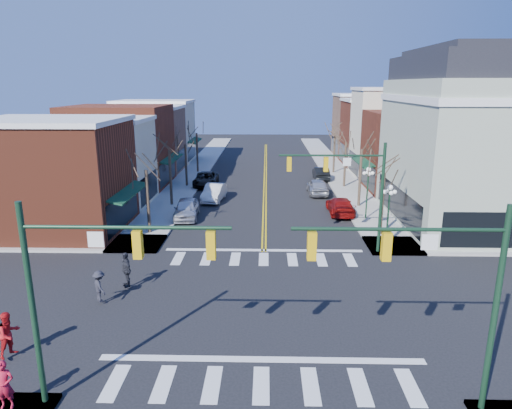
# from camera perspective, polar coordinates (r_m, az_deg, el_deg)

# --- Properties ---
(ground) EXTENTS (160.00, 160.00, 0.00)m
(ground) POSITION_cam_1_polar(r_m,az_deg,el_deg) (23.21, 0.85, -12.51)
(ground) COLOR black
(ground) RESTS_ON ground
(sidewalk_left) EXTENTS (3.50, 70.00, 0.15)m
(sidewalk_left) POSITION_cam_1_polar(r_m,az_deg,el_deg) (42.91, -10.66, 0.28)
(sidewalk_left) COLOR #9E9B93
(sidewalk_left) RESTS_ON ground
(sidewalk_right) EXTENTS (3.50, 70.00, 0.15)m
(sidewalk_right) POSITION_cam_1_polar(r_m,az_deg,el_deg) (42.85, 12.89, 0.14)
(sidewalk_right) COLOR #9E9B93
(sidewalk_right) RESTS_ON ground
(bldg_left_brick_a) EXTENTS (10.00, 8.50, 8.00)m
(bldg_left_brick_a) POSITION_cam_1_polar(r_m,az_deg,el_deg) (36.57, -24.05, 3.03)
(bldg_left_brick_a) COLOR maroon
(bldg_left_brick_a) RESTS_ON ground
(bldg_left_stucco_a) EXTENTS (10.00, 7.00, 7.50)m
(bldg_left_stucco_a) POSITION_cam_1_polar(r_m,az_deg,el_deg) (43.62, -19.77, 4.83)
(bldg_left_stucco_a) COLOR beige
(bldg_left_stucco_a) RESTS_ON ground
(bldg_left_brick_b) EXTENTS (10.00, 9.00, 8.50)m
(bldg_left_brick_b) POSITION_cam_1_polar(r_m,az_deg,el_deg) (51.01, -16.66, 6.98)
(bldg_left_brick_b) COLOR maroon
(bldg_left_brick_b) RESTS_ON ground
(bldg_left_tan) EXTENTS (10.00, 7.50, 7.80)m
(bldg_left_tan) POSITION_cam_1_polar(r_m,az_deg,el_deg) (58.89, -14.20, 7.77)
(bldg_left_tan) COLOR #916750
(bldg_left_tan) RESTS_ON ground
(bldg_left_stucco_b) EXTENTS (10.00, 8.00, 8.20)m
(bldg_left_stucco_b) POSITION_cam_1_polar(r_m,az_deg,el_deg) (66.33, -12.45, 8.79)
(bldg_left_stucco_b) COLOR beige
(bldg_left_stucco_b) RESTS_ON ground
(bldg_right_brick_a) EXTENTS (10.00, 8.50, 8.00)m
(bldg_right_brick_a) POSITION_cam_1_polar(r_m,az_deg,el_deg) (49.30, 19.60, 6.20)
(bldg_right_brick_a) COLOR maroon
(bldg_right_brick_a) RESTS_ON ground
(bldg_right_stucco) EXTENTS (10.00, 7.00, 10.00)m
(bldg_right_stucco) POSITION_cam_1_polar(r_m,az_deg,el_deg) (56.54, 17.29, 8.41)
(bldg_right_stucco) COLOR beige
(bldg_right_stucco) RESTS_ON ground
(bldg_right_brick_b) EXTENTS (10.00, 8.00, 8.50)m
(bldg_right_brick_b) POSITION_cam_1_polar(r_m,az_deg,el_deg) (63.83, 15.43, 8.52)
(bldg_right_brick_b) COLOR maroon
(bldg_right_brick_b) RESTS_ON ground
(bldg_right_tan) EXTENTS (10.00, 8.00, 9.00)m
(bldg_right_tan) POSITION_cam_1_polar(r_m,az_deg,el_deg) (71.56, 13.92, 9.45)
(bldg_right_tan) COLOR #916750
(bldg_right_tan) RESTS_ON ground
(victorian_corner) EXTENTS (12.25, 14.25, 13.30)m
(victorian_corner) POSITION_cam_1_polar(r_m,az_deg,el_deg) (38.95, 26.40, 7.40)
(victorian_corner) COLOR #A2AD96
(victorian_corner) RESTS_ON ground
(traffic_mast_near_left) EXTENTS (6.60, 0.28, 7.20)m
(traffic_mast_near_left) POSITION_cam_1_polar(r_m,az_deg,el_deg) (15.57, -20.46, -8.60)
(traffic_mast_near_left) COLOR #14331E
(traffic_mast_near_left) RESTS_ON ground
(traffic_mast_near_right) EXTENTS (6.60, 0.28, 7.20)m
(traffic_mast_near_right) POSITION_cam_1_polar(r_m,az_deg,el_deg) (15.47, 21.93, -8.91)
(traffic_mast_near_right) COLOR #14331E
(traffic_mast_near_right) RESTS_ON ground
(traffic_mast_far_right) EXTENTS (6.60, 0.28, 7.20)m
(traffic_mast_far_right) POSITION_cam_1_polar(r_m,az_deg,el_deg) (29.15, 12.00, 2.72)
(traffic_mast_far_right) COLOR #14331E
(traffic_mast_far_right) RESTS_ON ground
(lamppost_corner) EXTENTS (0.36, 0.36, 4.33)m
(lamppost_corner) POSITION_cam_1_polar(r_m,az_deg,el_deg) (31.18, 16.27, -0.07)
(lamppost_corner) COLOR #14331E
(lamppost_corner) RESTS_ON ground
(lamppost_midblock) EXTENTS (0.36, 0.36, 4.33)m
(lamppost_midblock) POSITION_cam_1_polar(r_m,az_deg,el_deg) (37.32, 13.79, 2.49)
(lamppost_midblock) COLOR #14331E
(lamppost_midblock) RESTS_ON ground
(tree_left_a) EXTENTS (0.24, 0.24, 4.76)m
(tree_left_a) POSITION_cam_1_polar(r_m,az_deg,el_deg) (33.78, -13.35, 0.23)
(tree_left_a) COLOR #382B21
(tree_left_a) RESTS_ON ground
(tree_left_b) EXTENTS (0.24, 0.24, 5.04)m
(tree_left_b) POSITION_cam_1_polar(r_m,az_deg,el_deg) (41.34, -10.63, 3.21)
(tree_left_b) COLOR #382B21
(tree_left_b) RESTS_ON ground
(tree_left_c) EXTENTS (0.24, 0.24, 4.55)m
(tree_left_c) POSITION_cam_1_polar(r_m,az_deg,el_deg) (49.10, -8.73, 4.81)
(tree_left_c) COLOR #382B21
(tree_left_c) RESTS_ON ground
(tree_left_d) EXTENTS (0.24, 0.24, 4.90)m
(tree_left_d) POSITION_cam_1_polar(r_m,az_deg,el_deg) (56.87, -7.36, 6.39)
(tree_left_d) COLOR #382B21
(tree_left_d) RESTS_ON ground
(tree_right_a) EXTENTS (0.24, 0.24, 4.62)m
(tree_right_a) POSITION_cam_1_polar(r_m,az_deg,el_deg) (33.73, 15.47, -0.06)
(tree_right_a) COLOR #382B21
(tree_right_a) RESTS_ON ground
(tree_right_b) EXTENTS (0.24, 0.24, 5.18)m
(tree_right_b) POSITION_cam_1_polar(r_m,az_deg,el_deg) (41.27, 12.88, 3.17)
(tree_right_b) COLOR #382B21
(tree_right_b) RESTS_ON ground
(tree_right_c) EXTENTS (0.24, 0.24, 4.83)m
(tree_right_c) POSITION_cam_1_polar(r_m,az_deg,el_deg) (49.03, 11.06, 4.86)
(tree_right_c) COLOR #382B21
(tree_right_c) RESTS_ON ground
(tree_right_d) EXTENTS (0.24, 0.24, 4.97)m
(tree_right_d) POSITION_cam_1_polar(r_m,az_deg,el_deg) (56.82, 9.74, 6.33)
(tree_right_d) COLOR #382B21
(tree_right_d) RESTS_ON ground
(car_left_near) EXTENTS (2.24, 4.82, 1.60)m
(car_left_near) POSITION_cam_1_polar(r_m,az_deg,el_deg) (37.73, -8.69, -0.50)
(car_left_near) COLOR silver
(car_left_near) RESTS_ON ground
(car_left_mid) EXTENTS (2.11, 4.81, 1.54)m
(car_left_mid) POSITION_cam_1_polar(r_m,az_deg,el_deg) (43.14, -5.28, 1.50)
(car_left_mid) COLOR silver
(car_left_mid) RESTS_ON ground
(car_left_far) EXTENTS (2.49, 5.27, 1.46)m
(car_left_far) POSITION_cam_1_polar(r_m,az_deg,el_deg) (49.54, -6.28, 3.16)
(car_left_far) COLOR black
(car_left_far) RESTS_ON ground
(car_right_near) EXTENTS (2.02, 4.89, 1.42)m
(car_right_near) POSITION_cam_1_polar(r_m,az_deg,el_deg) (39.12, 10.50, -0.17)
(car_right_near) COLOR maroon
(car_right_near) RESTS_ON ground
(car_right_mid) EXTENTS (1.95, 4.70, 1.59)m
(car_right_mid) POSITION_cam_1_polar(r_m,az_deg,el_deg) (45.78, 7.71, 2.24)
(car_right_mid) COLOR #B1B1B6
(car_right_mid) RESTS_ON ground
(car_right_far) EXTENTS (1.61, 4.52, 1.48)m
(car_right_far) POSITION_cam_1_polar(r_m,az_deg,el_deg) (52.97, 8.12, 3.87)
(car_right_far) COLOR black
(car_right_far) RESTS_ON ground
(pedestrian_red_a) EXTENTS (0.67, 0.47, 1.72)m
(pedestrian_red_a) POSITION_cam_1_polar(r_m,az_deg,el_deg) (18.24, -28.92, -19.14)
(pedestrian_red_a) COLOR #B0122C
(pedestrian_red_a) RESTS_ON sidewalk_left
(pedestrian_red_b) EXTENTS (1.04, 1.13, 1.87)m
(pedestrian_red_b) POSITION_cam_1_polar(r_m,az_deg,el_deg) (21.12, -28.48, -14.05)
(pedestrian_red_b) COLOR red
(pedestrian_red_b) RESTS_ON sidewalk_left
(pedestrian_dark_a) EXTENTS (1.01, 1.20, 1.92)m
(pedestrian_dark_a) POSITION_cam_1_polar(r_m,az_deg,el_deg) (25.46, -15.92, -7.80)
(pedestrian_dark_a) COLOR #212229
(pedestrian_dark_a) RESTS_ON sidewalk_left
(pedestrian_dark_b) EXTENTS (1.13, 1.18, 1.61)m
(pedestrian_dark_b) POSITION_cam_1_polar(r_m,az_deg,el_deg) (24.21, -18.98, -9.64)
(pedestrian_dark_b) COLOR #212129
(pedestrian_dark_b) RESTS_ON sidewalk_left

